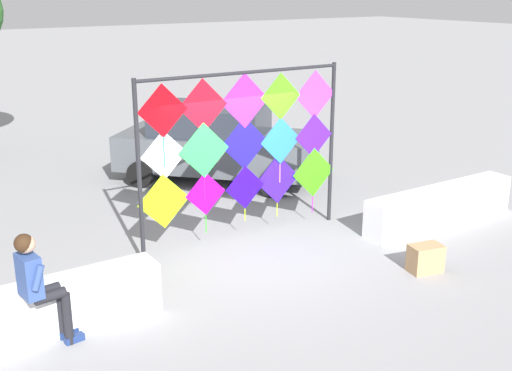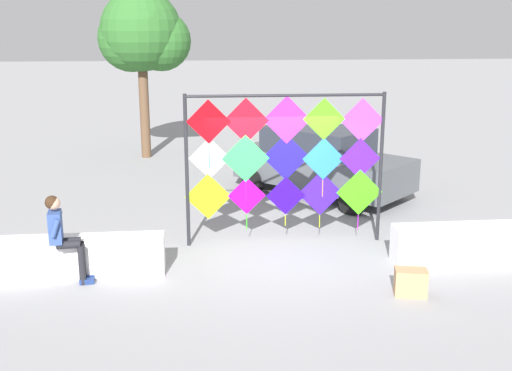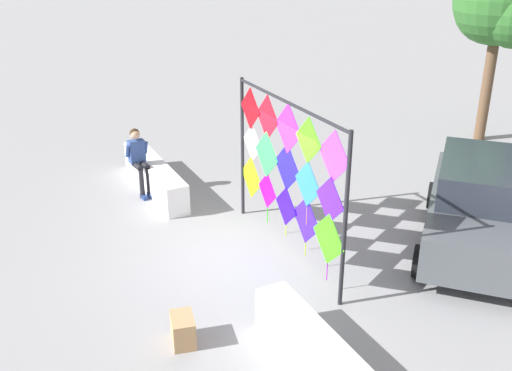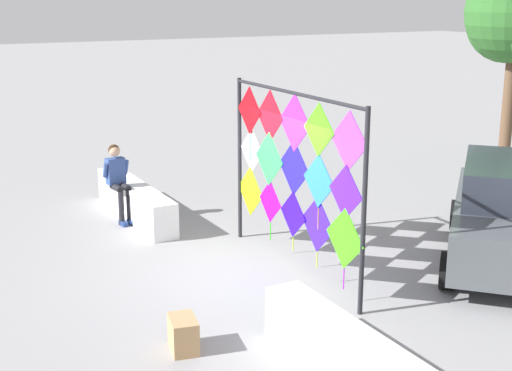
{
  "view_description": "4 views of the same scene",
  "coord_description": "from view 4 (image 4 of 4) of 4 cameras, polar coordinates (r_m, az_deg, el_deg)",
  "views": [
    {
      "loc": [
        -5.27,
        -8.11,
        4.24
      ],
      "look_at": [
        0.01,
        -0.03,
        1.22
      ],
      "focal_mm": 45.06,
      "sensor_mm": 36.0,
      "label": 1
    },
    {
      "loc": [
        -1.45,
        -10.8,
        4.23
      ],
      "look_at": [
        -0.33,
        0.61,
        1.2
      ],
      "focal_mm": 43.72,
      "sensor_mm": 36.0,
      "label": 2
    },
    {
      "loc": [
        8.57,
        -4.09,
        5.47
      ],
      "look_at": [
        -0.31,
        0.36,
        1.22
      ],
      "focal_mm": 40.87,
      "sensor_mm": 36.0,
      "label": 3
    },
    {
      "loc": [
        9.46,
        -5.04,
        4.34
      ],
      "look_at": [
        -0.2,
        0.26,
        1.38
      ],
      "focal_mm": 49.82,
      "sensor_mm": 36.0,
      "label": 4
    }
  ],
  "objects": [
    {
      "name": "ground",
      "position": [
        11.56,
        -0.66,
        -7.02
      ],
      "size": [
        120.0,
        120.0,
        0.0
      ],
      "primitive_type": "plane",
      "color": "gray"
    },
    {
      "name": "seated_vendor",
      "position": [
        14.16,
        -11.02,
        0.69
      ],
      "size": [
        0.7,
        0.54,
        1.53
      ],
      "color": "black",
      "rests_on": "ground"
    },
    {
      "name": "cardboard_box_large",
      "position": [
        9.16,
        -5.86,
        -11.79
      ],
      "size": [
        0.56,
        0.42,
        0.43
      ],
      "primitive_type": "cube",
      "rotation": [
        0.0,
        0.0,
        -0.22
      ],
      "color": "tan",
      "rests_on": "ground"
    },
    {
      "name": "plaza_ledge_right",
      "position": [
        8.29,
        8.22,
        -13.99
      ],
      "size": [
        3.38,
        0.5,
        0.68
      ],
      "primitive_type": "cube",
      "color": "white",
      "rests_on": "ground"
    },
    {
      "name": "kite_display_rack",
      "position": [
        11.15,
        3.02,
        1.68
      ],
      "size": [
        3.85,
        0.12,
        2.94
      ],
      "color": "#232328",
      "rests_on": "ground"
    },
    {
      "name": "plaza_ledge_left",
      "position": [
        14.49,
        -9.68,
        -1.22
      ],
      "size": [
        3.38,
        0.5,
        0.68
      ],
      "primitive_type": "cube",
      "color": "white",
      "rests_on": "ground"
    }
  ]
}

